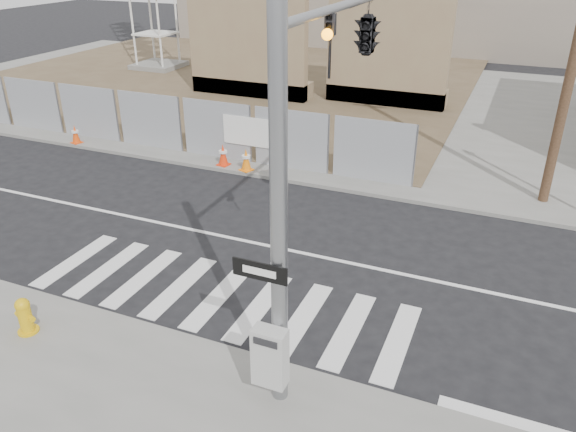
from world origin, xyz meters
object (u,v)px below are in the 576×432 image
at_px(signal_pole, 342,86).
at_px(traffic_cone_d, 246,160).
at_px(fire_hydrant, 25,316).
at_px(traffic_cone_c, 223,155).
at_px(traffic_cone_b, 75,134).

bearing_deg(signal_pole, traffic_cone_d, 129.64).
relative_size(signal_pole, fire_hydrant, 9.08).
height_order(traffic_cone_c, traffic_cone_d, traffic_cone_d).
distance_m(fire_hydrant, traffic_cone_b, 11.80).
distance_m(signal_pole, traffic_cone_c, 9.85).
bearing_deg(traffic_cone_b, traffic_cone_d, 0.00).
bearing_deg(traffic_cone_d, fire_hydrant, -90.48).
distance_m(traffic_cone_b, traffic_cone_d, 7.22).
relative_size(fire_hydrant, traffic_cone_b, 1.11).
bearing_deg(fire_hydrant, traffic_cone_b, 148.70).
relative_size(signal_pole, traffic_cone_c, 9.41).
height_order(fire_hydrant, traffic_cone_d, fire_hydrant).
xyz_separation_m(signal_pole, traffic_cone_d, (-5.19, 6.27, -4.29)).
xyz_separation_m(traffic_cone_b, traffic_cone_d, (7.22, 0.00, 0.03)).
distance_m(traffic_cone_c, traffic_cone_d, 0.95).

